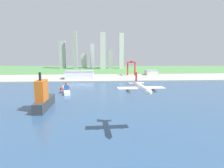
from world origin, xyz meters
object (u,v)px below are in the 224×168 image
object	(u,v)px
container_barge	(43,99)
ferry_boat	(67,90)
tugboat_small	(65,88)
warehouse_main	(80,75)
airplane_landing	(142,88)
warehouse_annex	(151,72)
port_crane_red	(131,65)

from	to	relation	value
container_barge	ferry_boat	distance (m)	90.84
ferry_boat	tugboat_small	bearing A→B (deg)	103.86
container_barge	ferry_boat	size ratio (longest dim) A/B	1.54
tugboat_small	warehouse_main	size ratio (longest dim) A/B	0.24
airplane_landing	warehouse_annex	size ratio (longest dim) A/B	1.33
ferry_boat	tugboat_small	distance (m)	38.55
warehouse_annex	tugboat_small	bearing A→B (deg)	-135.84
warehouse_main	port_crane_red	bearing A→B (deg)	24.45
port_crane_red	warehouse_annex	xyz separation A→B (m)	(58.49, 8.14, -21.69)
airplane_landing	warehouse_main	size ratio (longest dim) A/B	0.66
tugboat_small	port_crane_red	world-z (taller)	port_crane_red
port_crane_red	warehouse_annex	bearing A→B (deg)	7.92
port_crane_red	warehouse_main	size ratio (longest dim) A/B	0.59
airplane_landing	warehouse_main	xyz separation A→B (m)	(-80.46, 337.49, -25.60)
port_crane_red	warehouse_annex	distance (m)	62.91
container_barge	warehouse_main	bearing A→B (deg)	86.33
ferry_boat	port_crane_red	world-z (taller)	port_crane_red
container_barge	port_crane_red	bearing A→B (deg)	64.51
airplane_landing	ferry_boat	bearing A→B (deg)	117.11
tugboat_small	port_crane_red	size ratio (longest dim) A/B	0.41
container_barge	ferry_boat	xyz separation A→B (m)	(11.75, 89.75, -7.69)
container_barge	tugboat_small	xyz separation A→B (m)	(2.53, 127.14, -9.54)
warehouse_main	warehouse_annex	bearing A→B (deg)	19.81
tugboat_small	port_crane_red	distance (m)	248.90
ferry_boat	warehouse_main	distance (m)	170.88
airplane_landing	container_barge	bearing A→B (deg)	141.57
airplane_landing	warehouse_main	world-z (taller)	airplane_landing
ferry_boat	warehouse_main	xyz separation A→B (m)	(4.95, 170.66, 7.12)
airplane_landing	ferry_boat	size ratio (longest dim) A/B	1.18
airplane_landing	port_crane_red	xyz separation A→B (m)	(56.69, 399.85, -6.60)
tugboat_small	port_crane_red	xyz separation A→B (m)	(151.33, 195.63, 27.96)
ferry_boat	warehouse_annex	world-z (taller)	ferry_boat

